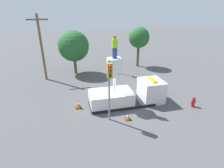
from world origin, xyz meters
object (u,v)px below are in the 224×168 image
bucket_truck (128,95)px  utility_pole (41,46)px  traffic_light_across (115,49)px  tree_left_bg (74,46)px  tree_right_bg (139,38)px  traffic_light_pole (110,80)px  fire_hydrant (193,102)px  worker (115,47)px  traffic_cone_rear (78,104)px  traffic_cone_curbside (128,116)px

bucket_truck → utility_pole: (-7.56, 7.91, 3.15)m
traffic_light_across → tree_left_bg: (-4.95, 1.31, 0.30)m
utility_pole → tree_right_bg: bearing=10.4°
traffic_light_pole → traffic_light_across: size_ratio=1.02×
fire_hydrant → utility_pole: bearing=142.5°
tree_right_bg → utility_pole: 12.80m
traffic_light_pole → traffic_light_across: (3.10, 10.20, -0.07)m
fire_hydrant → tree_right_bg: (-0.26, 12.16, 3.66)m
bucket_truck → traffic_light_pole: size_ratio=1.41×
bucket_truck → tree_right_bg: 11.85m
worker → traffic_cone_rear: size_ratio=2.18×
traffic_light_across → utility_pole: size_ratio=0.62×
tree_left_bg → utility_pole: (-3.55, -1.40, 0.46)m
fire_hydrant → tree_left_bg: bearing=129.6°
traffic_cone_rear → tree_right_bg: (9.35, 10.00, 3.72)m
traffic_light_pole → tree_left_bg: (-1.85, 11.51, 0.23)m
bucket_truck → traffic_cone_curbside: bearing=-107.6°
fire_hydrant → bucket_truck: bearing=159.9°
traffic_light_pole → utility_pole: size_ratio=0.63×
traffic_light_pole → tree_right_bg: (7.18, 12.42, 0.79)m
worker → fire_hydrant: worker is taller
fire_hydrant → traffic_cone_rear: (-9.61, 2.16, -0.06)m
traffic_light_pole → traffic_cone_rear: 4.37m
tree_right_bg → traffic_cone_curbside: bearing=-114.6°
traffic_light_across → tree_right_bg: tree_right_bg is taller
utility_pole → bucket_truck: bearing=-46.3°
fire_hydrant → traffic_cone_curbside: (-6.06, -0.48, -0.18)m
tree_right_bg → fire_hydrant: bearing=-88.8°
worker → tree_left_bg: size_ratio=0.32×
traffic_light_across → traffic_cone_rear: traffic_light_across is taller
worker → fire_hydrant: bearing=-16.6°
tree_right_bg → bucket_truck: bearing=-116.2°
worker → traffic_cone_rear: worker is taller
traffic_light_pole → traffic_cone_rear: traffic_light_pole is taller
traffic_light_pole → fire_hydrant: 7.98m
traffic_cone_rear → utility_pole: utility_pole is taller
traffic_cone_curbside → utility_pole: bearing=123.4°
worker → traffic_light_across: worker is taller
traffic_cone_curbside → tree_left_bg: bearing=105.5°
utility_pole → traffic_cone_rear: bearing=-67.2°
bucket_truck → tree_right_bg: tree_right_bg is taller
traffic_cone_rear → fire_hydrant: bearing=-12.7°
traffic_light_across → tree_left_bg: tree_left_bg is taller
traffic_cone_rear → tree_left_bg: 9.62m
bucket_truck → fire_hydrant: 5.65m
traffic_light_across → fire_hydrant: size_ratio=5.01×
traffic_cone_curbside → utility_pole: utility_pole is taller
fire_hydrant → utility_pole: size_ratio=0.12×
tree_left_bg → traffic_cone_curbside: bearing=-74.5°
bucket_truck → traffic_cone_rear: bearing=177.1°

